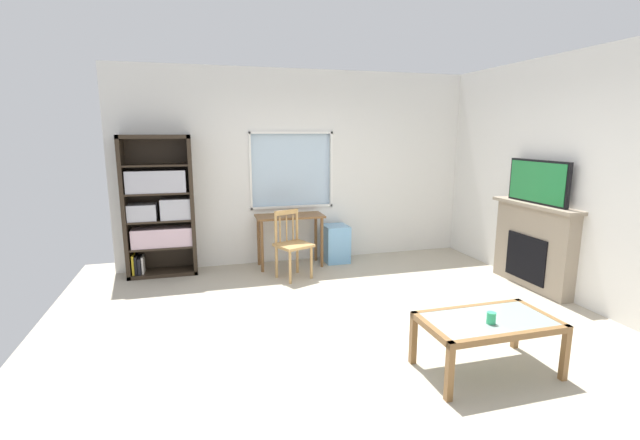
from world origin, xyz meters
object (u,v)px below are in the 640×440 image
at_px(sippy_cup, 491,318).
at_px(wooden_chair, 292,244).
at_px(tv, 538,182).
at_px(coffee_table, 488,326).
at_px(desk_under_window, 290,224).
at_px(fireplace, 533,245).
at_px(plastic_drawer_unit, 336,243).
at_px(bookshelf, 159,208).

bearing_deg(sippy_cup, wooden_chair, 108.92).
height_order(tv, sippy_cup, tv).
distance_m(wooden_chair, coffee_table, 2.93).
height_order(desk_under_window, tv, tv).
bearing_deg(desk_under_window, coffee_table, -74.11).
bearing_deg(coffee_table, tv, 41.77).
height_order(fireplace, tv, tv).
bearing_deg(tv, plastic_drawer_unit, 139.07).
relative_size(fireplace, coffee_table, 1.22).
xyz_separation_m(bookshelf, wooden_chair, (1.67, -0.63, -0.45)).
relative_size(bookshelf, tv, 2.01).
bearing_deg(tv, coffee_table, -138.23).
distance_m(tv, coffee_table, 2.55).
xyz_separation_m(plastic_drawer_unit, tv, (1.99, -1.73, 1.05)).
distance_m(tv, sippy_cup, 2.60).
distance_m(desk_under_window, fireplace, 3.20).
relative_size(wooden_chair, coffee_table, 0.85).
relative_size(desk_under_window, plastic_drawer_unit, 1.74).
distance_m(wooden_chair, plastic_drawer_unit, 0.99).
xyz_separation_m(coffee_table, sippy_cup, (-0.04, -0.08, 0.11)).
bearing_deg(wooden_chair, bookshelf, 159.50).
bearing_deg(bookshelf, plastic_drawer_unit, -1.36).
bearing_deg(plastic_drawer_unit, sippy_cup, -86.95).
bearing_deg(desk_under_window, tv, -31.85).
height_order(bookshelf, wooden_chair, bookshelf).
distance_m(wooden_chair, sippy_cup, 2.99).
bearing_deg(bookshelf, wooden_chair, -20.50).
relative_size(desk_under_window, coffee_table, 0.90).
bearing_deg(bookshelf, fireplace, -21.78).
bearing_deg(desk_under_window, sippy_cup, -75.10).
bearing_deg(sippy_cup, tv, 42.56).
bearing_deg(wooden_chair, fireplace, -22.54).
xyz_separation_m(desk_under_window, wooden_chair, (-0.08, -0.52, -0.16)).
distance_m(desk_under_window, wooden_chair, 0.55).
xyz_separation_m(desk_under_window, coffee_table, (0.93, -3.26, -0.23)).
bearing_deg(fireplace, tv, 180.00).
bearing_deg(sippy_cup, fireplace, 42.27).
bearing_deg(desk_under_window, wooden_chair, -98.77).
distance_m(bookshelf, plastic_drawer_unit, 2.54).
height_order(desk_under_window, sippy_cup, desk_under_window).
height_order(wooden_chair, coffee_table, wooden_chair).
bearing_deg(sippy_cup, coffee_table, 63.94).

